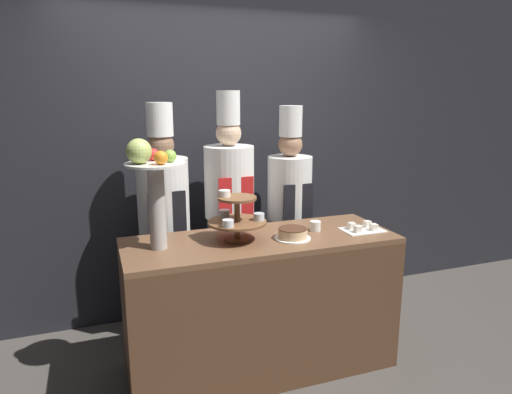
{
  "coord_description": "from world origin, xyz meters",
  "views": [
    {
      "loc": [
        -0.99,
        -2.32,
        1.84
      ],
      "look_at": [
        0.0,
        0.42,
        1.18
      ],
      "focal_mm": 32.0,
      "sensor_mm": 36.0,
      "label": 1
    }
  ],
  "objects_px": {
    "chef_left": "(164,214)",
    "cup_white": "(315,226)",
    "cake_round": "(293,234)",
    "chef_center_right": "(289,205)",
    "tiered_stand": "(237,217)",
    "fruit_pedestal": "(152,180)",
    "cake_square_tray": "(362,228)",
    "chef_center_left": "(230,203)"
  },
  "relations": [
    {
      "from": "fruit_pedestal",
      "to": "cake_round",
      "type": "height_order",
      "value": "fruit_pedestal"
    },
    {
      "from": "tiered_stand",
      "to": "fruit_pedestal",
      "type": "bearing_deg",
      "value": 179.04
    },
    {
      "from": "tiered_stand",
      "to": "chef_center_left",
      "type": "xyz_separation_m",
      "value": [
        0.14,
        0.63,
        -0.07
      ]
    },
    {
      "from": "cup_white",
      "to": "cake_square_tray",
      "type": "height_order",
      "value": "cup_white"
    },
    {
      "from": "tiered_stand",
      "to": "chef_center_right",
      "type": "xyz_separation_m",
      "value": [
        0.65,
        0.63,
        -0.12
      ]
    },
    {
      "from": "cake_square_tray",
      "to": "cup_white",
      "type": "bearing_deg",
      "value": 161.29
    },
    {
      "from": "fruit_pedestal",
      "to": "cake_square_tray",
      "type": "distance_m",
      "value": 1.44
    },
    {
      "from": "cake_round",
      "to": "cake_square_tray",
      "type": "height_order",
      "value": "cake_round"
    },
    {
      "from": "fruit_pedestal",
      "to": "chef_left",
      "type": "height_order",
      "value": "chef_left"
    },
    {
      "from": "tiered_stand",
      "to": "chef_left",
      "type": "distance_m",
      "value": 0.74
    },
    {
      "from": "tiered_stand",
      "to": "fruit_pedestal",
      "type": "height_order",
      "value": "fruit_pedestal"
    },
    {
      "from": "cup_white",
      "to": "chef_left",
      "type": "bearing_deg",
      "value": 146.39
    },
    {
      "from": "chef_left",
      "to": "chef_center_right",
      "type": "distance_m",
      "value": 1.01
    },
    {
      "from": "cake_square_tray",
      "to": "chef_center_left",
      "type": "xyz_separation_m",
      "value": [
        -0.73,
        0.72,
        0.07
      ]
    },
    {
      "from": "fruit_pedestal",
      "to": "cup_white",
      "type": "height_order",
      "value": "fruit_pedestal"
    },
    {
      "from": "tiered_stand",
      "to": "chef_center_right",
      "type": "bearing_deg",
      "value": 44.42
    },
    {
      "from": "fruit_pedestal",
      "to": "cake_square_tray",
      "type": "xyz_separation_m",
      "value": [
        1.38,
        -0.1,
        -0.41
      ]
    },
    {
      "from": "tiered_stand",
      "to": "cake_round",
      "type": "distance_m",
      "value": 0.38
    },
    {
      "from": "chef_center_left",
      "to": "fruit_pedestal",
      "type": "bearing_deg",
      "value": -136.15
    },
    {
      "from": "tiered_stand",
      "to": "chef_center_left",
      "type": "distance_m",
      "value": 0.65
    },
    {
      "from": "fruit_pedestal",
      "to": "cake_round",
      "type": "relative_size",
      "value": 2.85
    },
    {
      "from": "chef_left",
      "to": "chef_center_left",
      "type": "distance_m",
      "value": 0.5
    },
    {
      "from": "cup_white",
      "to": "cake_square_tray",
      "type": "distance_m",
      "value": 0.32
    },
    {
      "from": "chef_left",
      "to": "cup_white",
      "type": "bearing_deg",
      "value": -33.61
    },
    {
      "from": "cake_round",
      "to": "chef_center_right",
      "type": "relative_size",
      "value": 0.13
    },
    {
      "from": "cake_square_tray",
      "to": "chef_left",
      "type": "xyz_separation_m",
      "value": [
        -1.23,
        0.72,
        0.03
      ]
    },
    {
      "from": "chef_center_left",
      "to": "cake_square_tray",
      "type": "bearing_deg",
      "value": -44.6
    },
    {
      "from": "fruit_pedestal",
      "to": "cake_square_tray",
      "type": "height_order",
      "value": "fruit_pedestal"
    },
    {
      "from": "tiered_stand",
      "to": "chef_center_right",
      "type": "height_order",
      "value": "chef_center_right"
    },
    {
      "from": "cake_round",
      "to": "cup_white",
      "type": "distance_m",
      "value": 0.24
    },
    {
      "from": "cup_white",
      "to": "chef_center_right",
      "type": "height_order",
      "value": "chef_center_right"
    },
    {
      "from": "cake_square_tray",
      "to": "chef_center_right",
      "type": "height_order",
      "value": "chef_center_right"
    },
    {
      "from": "cake_square_tray",
      "to": "chef_center_right",
      "type": "xyz_separation_m",
      "value": [
        -0.23,
        0.72,
        0.02
      ]
    },
    {
      "from": "cake_round",
      "to": "chef_left",
      "type": "bearing_deg",
      "value": 134.32
    },
    {
      "from": "tiered_stand",
      "to": "cake_round",
      "type": "bearing_deg",
      "value": -15.03
    },
    {
      "from": "fruit_pedestal",
      "to": "chef_center_right",
      "type": "distance_m",
      "value": 1.37
    },
    {
      "from": "chef_center_right",
      "to": "fruit_pedestal",
      "type": "bearing_deg",
      "value": -151.59
    },
    {
      "from": "fruit_pedestal",
      "to": "cup_white",
      "type": "relative_size",
      "value": 9.1
    },
    {
      "from": "chef_left",
      "to": "cake_square_tray",
      "type": "bearing_deg",
      "value": -30.26
    },
    {
      "from": "chef_left",
      "to": "chef_center_right",
      "type": "relative_size",
      "value": 1.02
    },
    {
      "from": "chef_center_right",
      "to": "cake_round",
      "type": "bearing_deg",
      "value": -112.39
    },
    {
      "from": "fruit_pedestal",
      "to": "chef_left",
      "type": "bearing_deg",
      "value": 76.81
    }
  ]
}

